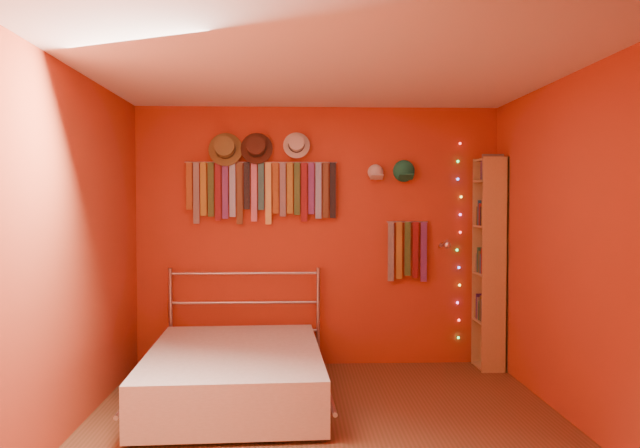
{
  "coord_description": "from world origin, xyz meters",
  "views": [
    {
      "loc": [
        -0.23,
        -4.29,
        1.58
      ],
      "look_at": [
        -0.02,
        0.9,
        1.4
      ],
      "focal_mm": 35.0,
      "sensor_mm": 36.0,
      "label": 1
    }
  ],
  "objects": [
    {
      "name": "reading_lamp",
      "position": [
        1.2,
        1.52,
        1.18
      ],
      "size": [
        0.07,
        0.3,
        0.09
      ],
      "color": "#ACACB0",
      "rests_on": "back_wall"
    },
    {
      "name": "bookshelf",
      "position": [
        1.66,
        1.53,
        1.02
      ],
      "size": [
        0.25,
        0.34,
        2.0
      ],
      "color": "#A8844C",
      "rests_on": "ground"
    },
    {
      "name": "bed",
      "position": [
        -0.71,
        0.65,
        0.22
      ],
      "size": [
        1.51,
        2.0,
        0.95
      ],
      "rotation": [
        0.0,
        0.0,
        0.04
      ],
      "color": "#ACACB0",
      "rests_on": "ground"
    },
    {
      "name": "cap_white",
      "position": [
        0.55,
        1.7,
        1.87
      ],
      "size": [
        0.17,
        0.21,
        0.17
      ],
      "color": "silver",
      "rests_on": "back_wall"
    },
    {
      "name": "ceiling",
      "position": [
        0.0,
        0.0,
        2.5
      ],
      "size": [
        3.5,
        3.5,
        0.02
      ],
      "primitive_type": "cube",
      "color": "white",
      "rests_on": "back_wall"
    },
    {
      "name": "fedora_olive",
      "position": [
        -0.88,
        1.65,
        2.09
      ],
      "size": [
        0.32,
        0.18,
        0.32
      ],
      "rotation": [
        1.36,
        0.0,
        0.0
      ],
      "color": "olive",
      "rests_on": "back_wall"
    },
    {
      "name": "small_tie_rack",
      "position": [
        0.86,
        1.69,
        1.13
      ],
      "size": [
        0.4,
        0.03,
        0.59
      ],
      "color": "#ACACB0",
      "rests_on": "back_wall"
    },
    {
      "name": "right_wall",
      "position": [
        1.75,
        0.0,
        1.25
      ],
      "size": [
        0.02,
        3.5,
        2.5
      ],
      "primitive_type": "cube",
      "color": "#9F2F19",
      "rests_on": "ground"
    },
    {
      "name": "tie_rack",
      "position": [
        -0.55,
        1.68,
        1.71
      ],
      "size": [
        1.45,
        0.03,
        0.6
      ],
      "color": "#ACACB0",
      "rests_on": "back_wall"
    },
    {
      "name": "cap_green",
      "position": [
        0.83,
        1.7,
        1.88
      ],
      "size": [
        0.2,
        0.24,
        0.2
      ],
      "color": "#197351",
      "rests_on": "back_wall"
    },
    {
      "name": "fedora_brown",
      "position": [
        -0.59,
        1.65,
        2.1
      ],
      "size": [
        0.31,
        0.17,
        0.3
      ],
      "rotation": [
        1.36,
        0.0,
        0.0
      ],
      "color": "#432318",
      "rests_on": "back_wall"
    },
    {
      "name": "fairy_lights",
      "position": [
        1.37,
        1.71,
        1.2
      ],
      "size": [
        0.06,
        0.02,
        1.92
      ],
      "color": "#FF3333",
      "rests_on": "back_wall"
    },
    {
      "name": "back_wall",
      "position": [
        0.0,
        1.75,
        1.25
      ],
      "size": [
        3.5,
        0.02,
        2.5
      ],
      "primitive_type": "cube",
      "color": "#9F2F19",
      "rests_on": "ground"
    },
    {
      "name": "left_wall",
      "position": [
        -1.75,
        0.0,
        1.25
      ],
      "size": [
        0.02,
        3.5,
        2.5
      ],
      "primitive_type": "cube",
      "color": "#9F2F19",
      "rests_on": "ground"
    },
    {
      "name": "fedora_white",
      "position": [
        -0.21,
        1.66,
        2.13
      ],
      "size": [
        0.26,
        0.14,
        0.25
      ],
      "rotation": [
        1.36,
        0.0,
        0.0
      ],
      "color": "beige",
      "rests_on": "back_wall"
    },
    {
      "name": "ground",
      "position": [
        0.0,
        0.0,
        0.0
      ],
      "size": [
        3.5,
        3.5,
        0.0
      ],
      "primitive_type": "plane",
      "color": "brown",
      "rests_on": "ground"
    }
  ]
}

